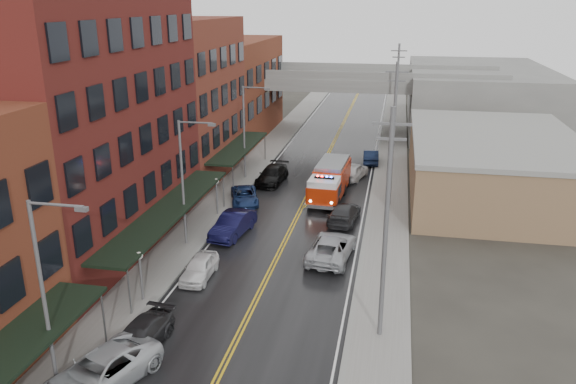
{
  "coord_description": "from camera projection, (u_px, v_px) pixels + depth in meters",
  "views": [
    {
      "loc": [
        7.37,
        -10.59,
        16.52
      ],
      "look_at": [
        -0.23,
        28.22,
        3.0
      ],
      "focal_mm": 35.0,
      "sensor_mm": 36.0,
      "label": 1
    }
  ],
  "objects": [
    {
      "name": "parked_car_left_2",
      "position": [
        100.0,
        372.0,
        24.99
      ],
      "size": [
        4.55,
        6.46,
        1.64
      ],
      "primitive_type": "imported",
      "rotation": [
        0.0,
        0.0,
        -0.35
      ],
      "color": "#B2B6BA",
      "rests_on": "ground"
    },
    {
      "name": "street_lamp_1",
      "position": [
        185.0,
        176.0,
        38.31
      ],
      "size": [
        2.64,
        0.22,
        9.0
      ],
      "color": "#59595B",
      "rests_on": "ground"
    },
    {
      "name": "utility_pole_0",
      "position": [
        386.0,
        224.0,
        27.09
      ],
      "size": [
        1.8,
        0.24,
        12.0
      ],
      "color": "#59595B",
      "rests_on": "ground"
    },
    {
      "name": "utility_pole_2",
      "position": [
        396.0,
        95.0,
        64.24
      ],
      "size": [
        1.8,
        0.24,
        12.0
      ],
      "color": "#59595B",
      "rests_on": "ground"
    },
    {
      "name": "tan_building",
      "position": [
        492.0,
        167.0,
        49.94
      ],
      "size": [
        14.0,
        22.0,
        5.0
      ],
      "primitive_type": "cube",
      "color": "#93744F",
      "rests_on": "ground"
    },
    {
      "name": "parked_car_right_1",
      "position": [
        344.0,
        213.0,
        43.97
      ],
      "size": [
        2.51,
        5.18,
        1.45
      ],
      "primitive_type": "imported",
      "rotation": [
        0.0,
        0.0,
        3.04
      ],
      "color": "#29292C",
      "rests_on": "ground"
    },
    {
      "name": "street_lamp_0",
      "position": [
        47.0,
        287.0,
        23.46
      ],
      "size": [
        2.64,
        0.22,
        9.0
      ],
      "color": "#59595B",
      "rests_on": "ground"
    },
    {
      "name": "overpass",
      "position": [
        340.0,
        87.0,
        72.15
      ],
      "size": [
        40.0,
        10.0,
        7.5
      ],
      "color": "slate",
      "rests_on": "ground"
    },
    {
      "name": "parked_car_left_5",
      "position": [
        233.0,
        225.0,
        41.42
      ],
      "size": [
        2.54,
        5.31,
        1.68
      ],
      "primitive_type": "imported",
      "rotation": [
        0.0,
        0.0,
        -0.15
      ],
      "color": "black",
      "rests_on": "ground"
    },
    {
      "name": "fire_truck",
      "position": [
        330.0,
        180.0,
        49.18
      ],
      "size": [
        3.64,
        8.29,
        2.98
      ],
      "rotation": [
        0.0,
        0.0,
        -0.05
      ],
      "color": "#A52207",
      "rests_on": "ground"
    },
    {
      "name": "curb_left",
      "position": [
        227.0,
        215.0,
        45.37
      ],
      "size": [
        0.3,
        160.0,
        0.15
      ],
      "primitive_type": "cube",
      "color": "gray",
      "rests_on": "ground"
    },
    {
      "name": "curb_right",
      "position": [
        367.0,
        225.0,
        43.32
      ],
      "size": [
        0.3,
        160.0,
        0.15
      ],
      "primitive_type": "cube",
      "color": "gray",
      "rests_on": "ground"
    },
    {
      "name": "parked_car_right_3",
      "position": [
        371.0,
        156.0,
        59.87
      ],
      "size": [
        1.85,
        4.59,
        1.48
      ],
      "primitive_type": "imported",
      "rotation": [
        0.0,
        0.0,
        3.21
      ],
      "color": "black",
      "rests_on": "ground"
    },
    {
      "name": "awning_2",
      "position": [
        239.0,
        147.0,
        54.52
      ],
      "size": [
        2.6,
        13.0,
        3.09
      ],
      "color": "black",
      "rests_on": "ground"
    },
    {
      "name": "globe_lamp_2",
      "position": [
        217.0,
        188.0,
        44.79
      ],
      "size": [
        0.44,
        0.44,
        3.12
      ],
      "color": "#59595B",
      "rests_on": "ground"
    },
    {
      "name": "awning_1",
      "position": [
        169.0,
        210.0,
        38.27
      ],
      "size": [
        2.6,
        18.0,
        3.09
      ],
      "color": "black",
      "rests_on": "ground"
    },
    {
      "name": "sidewalk_left",
      "position": [
        207.0,
        214.0,
        45.67
      ],
      "size": [
        3.0,
        160.0,
        0.15
      ],
      "primitive_type": "cube",
      "color": "slate",
      "rests_on": "ground"
    },
    {
      "name": "brick_building_b",
      "position": [
        81.0,
        120.0,
        37.38
      ],
      "size": [
        9.0,
        20.0,
        18.0
      ],
      "primitive_type": "cube",
      "color": "#4F1714",
      "rests_on": "ground"
    },
    {
      "name": "parked_car_left_4",
      "position": [
        199.0,
        268.0,
        35.09
      ],
      "size": [
        1.65,
        4.04,
        1.37
      ],
      "primitive_type": "imported",
      "rotation": [
        0.0,
        0.0,
        0.01
      ],
      "color": "white",
      "rests_on": "ground"
    },
    {
      "name": "road",
      "position": [
        295.0,
        221.0,
        44.37
      ],
      "size": [
        11.0,
        160.0,
        0.02
      ],
      "primitive_type": "cube",
      "color": "black",
      "rests_on": "ground"
    },
    {
      "name": "parked_car_right_2",
      "position": [
        354.0,
        171.0,
        54.66
      ],
      "size": [
        2.96,
        4.94,
        1.57
      ],
      "primitive_type": "imported",
      "rotation": [
        0.0,
        0.0,
        2.89
      ],
      "color": "silver",
      "rests_on": "ground"
    },
    {
      "name": "brick_building_c",
      "position": [
        180.0,
        99.0,
        54.11
      ],
      "size": [
        9.0,
        15.0,
        15.0
      ],
      "primitive_type": "cube",
      "color": "maroon",
      "rests_on": "ground"
    },
    {
      "name": "sidewalk_right",
      "position": [
        389.0,
        227.0,
        43.02
      ],
      "size": [
        3.0,
        160.0,
        0.15
      ],
      "primitive_type": "cube",
      "color": "slate",
      "rests_on": "ground"
    },
    {
      "name": "globe_lamp_1",
      "position": [
        140.0,
        265.0,
        31.79
      ],
      "size": [
        0.44,
        0.44,
        3.12
      ],
      "color": "#59595B",
      "rests_on": "ground"
    },
    {
      "name": "right_far_block",
      "position": [
        477.0,
        97.0,
        76.95
      ],
      "size": [
        18.0,
        30.0,
        8.0
      ],
      "primitive_type": "cube",
      "color": "slate",
      "rests_on": "ground"
    },
    {
      "name": "parked_car_left_6",
      "position": [
        245.0,
        196.0,
        48.04
      ],
      "size": [
        3.6,
        5.21,
        1.32
      ],
      "primitive_type": "imported",
      "rotation": [
        0.0,
        0.0,
        0.32
      ],
      "color": "navy",
      "rests_on": "ground"
    },
    {
      "name": "utility_pole_1",
      "position": [
        393.0,
        133.0,
        45.67
      ],
      "size": [
        1.8,
        0.24,
        12.0
      ],
      "color": "#59595B",
      "rests_on": "ground"
    },
    {
      "name": "brick_building_far",
      "position": [
        232.0,
        88.0,
        70.85
      ],
      "size": [
        9.0,
        20.0,
        12.0
      ],
      "primitive_type": "cube",
      "color": "brown",
      "rests_on": "ground"
    },
    {
      "name": "parked_car_left_3",
      "position": [
        140.0,
        337.0,
        27.85
      ],
      "size": [
        2.45,
        4.91,
        1.37
      ],
      "primitive_type": "imported",
      "rotation": [
        0.0,
        0.0,
        -0.12
      ],
      "color": "black",
      "rests_on": "ground"
    },
    {
      "name": "parked_car_right_0",
      "position": [
        331.0,
        247.0,
        37.7
      ],
      "size": [
        3.19,
        5.96,
        1.59
      ],
      "primitive_type": "imported",
      "rotation": [
        0.0,
        0.0,
        3.04
      ],
      "color": "#A3A6AB",
      "rests_on": "ground"
    },
    {
      "name": "street_lamp_2",
      "position": [
        246.0,
        127.0,
        53.17
      ],
      "size": [
        2.64,
        0.22,
        9.0
      ],
      "color": "#59595B",
      "rests_on": "ground"
    },
    {
      "name": "parked_car_left_7",
      "position": [
        272.0,
        175.0,
        53.37
      ],
      "size": [
        2.59,
        5.55,
        1.57
      ],
      "primitive_type": "imported",
      "rotation": [
        0.0,
        0.0,
        -0.07
      ],
      "color": "black",
      "rests_on": "ground"
    }
  ]
}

